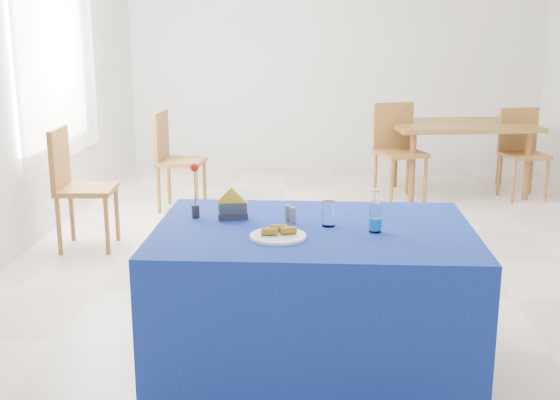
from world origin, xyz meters
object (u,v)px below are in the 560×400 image
(chair_win_a, at_px, (75,180))
(chair_win_b, at_px, (172,153))
(chair_bg_left, at_px, (397,144))
(chair_bg_right, at_px, (521,147))
(blue_table, at_px, (313,298))
(oak_table, at_px, (460,130))
(water_bottle, at_px, (375,218))
(plate, at_px, (278,236))

(chair_win_a, relative_size, chair_win_b, 1.02)
(chair_bg_left, distance_m, chair_bg_right, 1.29)
(blue_table, bearing_deg, oak_table, 69.41)
(chair_bg_right, bearing_deg, blue_table, -128.40)
(blue_table, distance_m, chair_win_b, 3.48)
(water_bottle, height_order, chair_win_b, water_bottle)
(water_bottle, distance_m, chair_win_a, 2.98)
(chair_bg_right, relative_size, chair_win_b, 0.97)
(chair_bg_left, bearing_deg, plate, -124.75)
(chair_win_a, bearing_deg, chair_win_b, -26.30)
(oak_table, relative_size, chair_win_a, 1.62)
(chair_bg_left, height_order, chair_bg_right, chair_bg_left)
(plate, distance_m, chair_win_b, 3.60)
(chair_bg_left, relative_size, chair_win_a, 1.01)
(blue_table, xyz_separation_m, chair_win_a, (-1.90, 1.92, 0.18))
(blue_table, bearing_deg, chair_win_a, 134.73)
(water_bottle, relative_size, chair_win_b, 0.23)
(oak_table, relative_size, chair_bg_right, 1.72)
(chair_bg_right, bearing_deg, chair_bg_left, 175.98)
(plate, relative_size, blue_table, 0.17)
(water_bottle, height_order, chair_win_a, water_bottle)
(plate, bearing_deg, blue_table, 47.48)
(chair_win_b, bearing_deg, blue_table, -153.40)
(oak_table, xyz_separation_m, chair_bg_right, (0.60, -0.14, -0.15))
(plate, distance_m, water_bottle, 0.49)
(chair_bg_left, bearing_deg, water_bottle, -118.37)
(plate, relative_size, water_bottle, 1.27)
(plate, relative_size, oak_table, 0.17)
(water_bottle, height_order, oak_table, water_bottle)
(blue_table, xyz_separation_m, chair_bg_right, (2.11, 3.88, 0.15))
(blue_table, distance_m, chair_bg_left, 3.84)
(oak_table, height_order, chair_bg_left, chair_bg_left)
(chair_bg_right, xyz_separation_m, chair_win_a, (-4.01, -1.95, 0.03))
(water_bottle, relative_size, oak_table, 0.14)
(plate, xyz_separation_m, chair_win_b, (-1.22, 3.38, -0.22))
(plate, xyz_separation_m, water_bottle, (0.47, 0.13, 0.06))
(plate, relative_size, chair_win_b, 0.29)
(oak_table, xyz_separation_m, chair_win_b, (-2.90, -0.82, -0.13))
(water_bottle, xyz_separation_m, chair_bg_right, (1.81, 3.93, -0.30))
(chair_bg_left, xyz_separation_m, chair_win_a, (-2.73, -1.82, -0.00))
(chair_bg_left, height_order, chair_win_b, chair_bg_left)
(oak_table, height_order, chair_win_a, chair_win_a)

